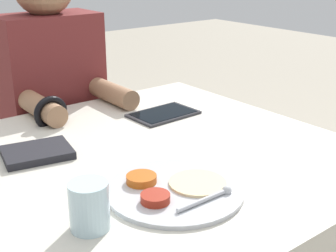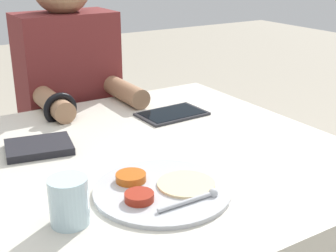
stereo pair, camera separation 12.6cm
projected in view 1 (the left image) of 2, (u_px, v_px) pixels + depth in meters
The scene contains 5 objects.
thali_tray at pixel (174, 189), 1.04m from camera, with size 0.31×0.31×0.03m.
red_notebook at pixel (37, 153), 1.22m from camera, with size 0.19×0.17×0.02m.
tablet_device at pixel (163, 114), 1.53m from camera, with size 0.22×0.15×0.01m.
person_diner at pixel (57, 136), 1.79m from camera, with size 0.37×0.44×1.26m.
drinking_glass at pixel (89, 206), 0.89m from camera, with size 0.08×0.08×0.10m.
Camera 1 is at (-0.67, -0.93, 1.27)m, focal length 50.00 mm.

